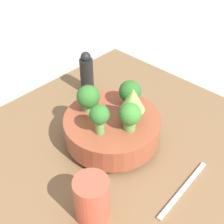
{
  "coord_description": "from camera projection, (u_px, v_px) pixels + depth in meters",
  "views": [
    {
      "loc": [
        -0.4,
        -0.38,
        0.62
      ],
      "look_at": [
        0.03,
        0.03,
        0.14
      ],
      "focal_mm": 50.0,
      "sensor_mm": 36.0,
      "label": 1
    }
  ],
  "objects": [
    {
      "name": "ground_plane",
      "position": [
        112.0,
        162.0,
        0.82
      ],
      "size": [
        6.0,
        6.0,
        0.0
      ],
      "primitive_type": "plane",
      "color": "#ADA89E"
    },
    {
      "name": "table",
      "position": [
        112.0,
        156.0,
        0.81
      ],
      "size": [
        0.81,
        0.73,
        0.04
      ],
      "color": "brown",
      "rests_on": "ground_plane"
    },
    {
      "name": "bowl",
      "position": [
        112.0,
        128.0,
        0.79
      ],
      "size": [
        0.24,
        0.24,
        0.08
      ],
      "color": "brown",
      "rests_on": "table"
    },
    {
      "name": "romanesco_piece_near",
      "position": [
        133.0,
        100.0,
        0.73
      ],
      "size": [
        0.06,
        0.06,
        0.1
      ],
      "color": "#6BA34C",
      "rests_on": "bowl"
    },
    {
      "name": "broccoli_floret_left",
      "position": [
        99.0,
        116.0,
        0.7
      ],
      "size": [
        0.05,
        0.05,
        0.08
      ],
      "color": "#609347",
      "rests_on": "bowl"
    },
    {
      "name": "broccoli_floret_back",
      "position": [
        88.0,
        97.0,
        0.77
      ],
      "size": [
        0.06,
        0.06,
        0.07
      ],
      "color": "#7AB256",
      "rests_on": "bowl"
    },
    {
      "name": "broccoli_floret_right",
      "position": [
        130.0,
        92.0,
        0.79
      ],
      "size": [
        0.06,
        0.06,
        0.07
      ],
      "color": "#7AB256",
      "rests_on": "bowl"
    },
    {
      "name": "broccoli_floret_front",
      "position": [
        130.0,
        115.0,
        0.72
      ],
      "size": [
        0.05,
        0.05,
        0.07
      ],
      "color": "#609347",
      "rests_on": "bowl"
    },
    {
      "name": "cup",
      "position": [
        92.0,
        199.0,
        0.62
      ],
      "size": [
        0.07,
        0.07,
        0.1
      ],
      "color": "#C64C38",
      "rests_on": "table"
    },
    {
      "name": "pepper_mill",
      "position": [
        87.0,
        73.0,
        0.96
      ],
      "size": [
        0.04,
        0.04,
        0.14
      ],
      "color": "black",
      "rests_on": "table"
    },
    {
      "name": "fork",
      "position": [
        183.0,
        189.0,
        0.7
      ],
      "size": [
        0.2,
        0.02,
        0.01
      ],
      "color": "#B2B2B7",
      "rests_on": "table"
    }
  ]
}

